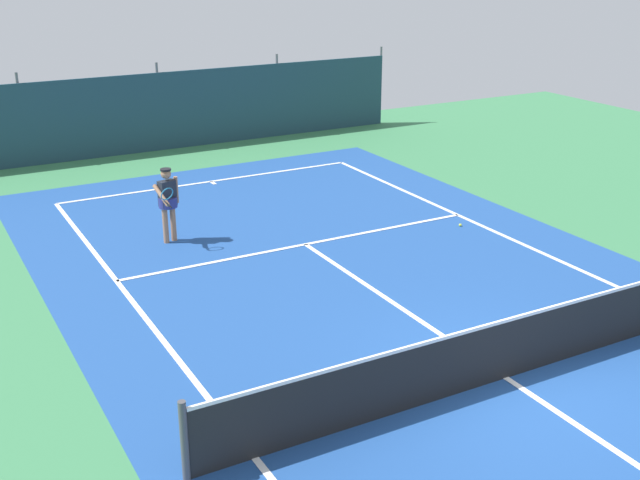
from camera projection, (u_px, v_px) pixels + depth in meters
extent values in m
plane|color=#387A4C|center=(505.00, 378.00, 11.94)|extent=(36.00, 36.00, 0.00)
cube|color=#1E478C|center=(505.00, 378.00, 11.94)|extent=(11.02, 26.60, 0.01)
cube|color=white|center=(211.00, 181.00, 21.70)|extent=(8.22, 0.10, 0.01)
cube|color=white|center=(255.00, 458.00, 10.08)|extent=(0.10, 23.80, 0.01)
cube|color=white|center=(305.00, 244.00, 17.19)|extent=(8.22, 0.10, 0.01)
cube|color=white|center=(505.00, 377.00, 11.94)|extent=(0.10, 12.80, 0.01)
cube|color=white|center=(213.00, 183.00, 21.58)|extent=(0.10, 0.30, 0.01)
cube|color=black|center=(508.00, 350.00, 11.78)|extent=(9.92, 0.03, 0.95)
cube|color=white|center=(511.00, 319.00, 11.60)|extent=(9.92, 0.04, 0.05)
cylinder|color=#47474C|center=(184.00, 441.00, 9.49)|extent=(0.10, 0.10, 1.10)
cube|color=#1E3D4C|center=(160.00, 112.00, 24.63)|extent=(16.22, 0.06, 2.40)
cylinder|color=#595B60|center=(22.00, 120.00, 22.80)|extent=(0.08, 0.08, 2.70)
cylinder|color=#595B60|center=(159.00, 107.00, 24.63)|extent=(0.08, 0.08, 2.70)
cylinder|color=#595B60|center=(277.00, 95.00, 26.46)|extent=(0.08, 0.08, 2.70)
cylinder|color=#595B60|center=(380.00, 85.00, 28.30)|extent=(0.08, 0.08, 2.70)
cube|color=#234C1E|center=(156.00, 129.00, 25.35)|extent=(14.60, 0.70, 1.10)
cylinder|color=#9E7051|center=(173.00, 223.00, 17.30)|extent=(0.12, 0.12, 0.82)
cylinder|color=#9E7051|center=(165.00, 225.00, 17.17)|extent=(0.12, 0.12, 0.82)
cylinder|color=navy|center=(168.00, 202.00, 17.07)|extent=(0.40, 0.40, 0.22)
cube|color=#1E232D|center=(167.00, 193.00, 17.00)|extent=(0.40, 0.29, 0.56)
sphere|color=#9E7051|center=(166.00, 174.00, 16.85)|extent=(0.22, 0.22, 0.22)
cylinder|color=black|center=(166.00, 170.00, 16.81)|extent=(0.23, 0.23, 0.04)
cylinder|color=#9E7051|center=(176.00, 190.00, 17.14)|extent=(0.09, 0.09, 0.58)
cylinder|color=#9E7051|center=(161.00, 195.00, 16.75)|extent=(0.23, 0.53, 0.41)
cylinder|color=black|center=(168.00, 204.00, 16.56)|extent=(0.10, 0.27, 0.13)
torus|color=teal|center=(167.00, 194.00, 16.48)|extent=(0.33, 0.20, 0.29)
sphere|color=#CCDB33|center=(460.00, 225.00, 18.30)|extent=(0.07, 0.07, 0.07)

